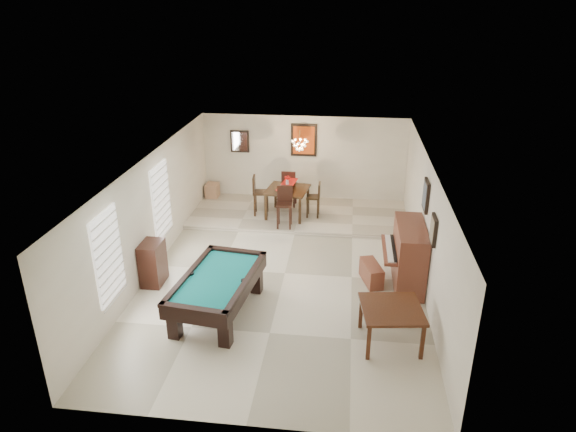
% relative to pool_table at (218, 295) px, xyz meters
% --- Properties ---
extents(ground_plane, '(6.00, 9.00, 0.02)m').
position_rel_pool_table_xyz_m(ground_plane, '(1.10, 1.70, -0.40)').
color(ground_plane, beige).
extents(wall_back, '(6.00, 0.04, 2.60)m').
position_rel_pool_table_xyz_m(wall_back, '(1.10, 6.20, 0.91)').
color(wall_back, silver).
rests_on(wall_back, ground_plane).
extents(wall_front, '(6.00, 0.04, 2.60)m').
position_rel_pool_table_xyz_m(wall_front, '(1.10, -2.80, 0.91)').
color(wall_front, silver).
rests_on(wall_front, ground_plane).
extents(wall_left, '(0.04, 9.00, 2.60)m').
position_rel_pool_table_xyz_m(wall_left, '(-1.90, 1.70, 0.91)').
color(wall_left, silver).
rests_on(wall_left, ground_plane).
extents(wall_right, '(0.04, 9.00, 2.60)m').
position_rel_pool_table_xyz_m(wall_right, '(4.10, 1.70, 0.91)').
color(wall_right, silver).
rests_on(wall_right, ground_plane).
extents(ceiling, '(6.00, 9.00, 0.04)m').
position_rel_pool_table_xyz_m(ceiling, '(1.10, 1.70, 2.21)').
color(ceiling, white).
rests_on(ceiling, wall_back).
extents(dining_step, '(6.00, 2.50, 0.12)m').
position_rel_pool_table_xyz_m(dining_step, '(1.10, 4.95, -0.33)').
color(dining_step, beige).
rests_on(dining_step, ground_plane).
extents(window_left_front, '(0.06, 1.00, 1.70)m').
position_rel_pool_table_xyz_m(window_left_front, '(-1.87, -0.50, 1.01)').
color(window_left_front, white).
rests_on(window_left_front, wall_left).
extents(window_left_rear, '(0.06, 1.00, 1.70)m').
position_rel_pool_table_xyz_m(window_left_rear, '(-1.87, 2.30, 1.01)').
color(window_left_rear, white).
rests_on(window_left_rear, wall_left).
extents(pool_table, '(1.56, 2.50, 0.78)m').
position_rel_pool_table_xyz_m(pool_table, '(0.00, 0.00, 0.00)').
color(pool_table, black).
rests_on(pool_table, ground_plane).
extents(square_table, '(1.18, 1.18, 0.73)m').
position_rel_pool_table_xyz_m(square_table, '(3.28, -0.56, -0.03)').
color(square_table, '#361A0D').
rests_on(square_table, ground_plane).
extents(upright_piano, '(0.90, 1.62, 1.35)m').
position_rel_pool_table_xyz_m(upright_piano, '(3.62, 1.60, 0.28)').
color(upright_piano, brown).
rests_on(upright_piano, ground_plane).
extents(piano_bench, '(0.53, 0.85, 0.44)m').
position_rel_pool_table_xyz_m(piano_bench, '(3.01, 1.54, -0.17)').
color(piano_bench, brown).
rests_on(piano_bench, ground_plane).
extents(apothecary_chest, '(0.43, 0.64, 0.96)m').
position_rel_pool_table_xyz_m(apothecary_chest, '(-1.67, 0.96, 0.09)').
color(apothecary_chest, black).
rests_on(apothecary_chest, ground_plane).
extents(dining_table, '(1.24, 1.24, 0.90)m').
position_rel_pool_table_xyz_m(dining_table, '(0.78, 4.73, 0.18)').
color(dining_table, black).
rests_on(dining_table, dining_step).
extents(flower_vase, '(0.18, 0.18, 0.27)m').
position_rel_pool_table_xyz_m(flower_vase, '(0.78, 4.73, 0.77)').
color(flower_vase, '#A9130E').
rests_on(flower_vase, dining_table).
extents(dining_chair_south, '(0.42, 0.42, 1.10)m').
position_rel_pool_table_xyz_m(dining_chair_south, '(0.80, 3.95, 0.28)').
color(dining_chair_south, black).
rests_on(dining_chair_south, dining_step).
extents(dining_chair_north, '(0.42, 0.42, 1.08)m').
position_rel_pool_table_xyz_m(dining_chair_north, '(0.76, 5.48, 0.27)').
color(dining_chair_north, black).
rests_on(dining_chair_north, dining_step).
extents(dining_chair_west, '(0.45, 0.45, 1.11)m').
position_rel_pool_table_xyz_m(dining_chair_west, '(0.05, 4.73, 0.28)').
color(dining_chair_west, black).
rests_on(dining_chair_west, dining_step).
extents(dining_chair_east, '(0.36, 0.36, 0.97)m').
position_rel_pool_table_xyz_m(dining_chair_east, '(1.50, 4.76, 0.21)').
color(dining_chair_east, black).
rests_on(dining_chair_east, dining_step).
extents(corner_bench, '(0.36, 0.45, 0.41)m').
position_rel_pool_table_xyz_m(corner_bench, '(-1.65, 5.89, -0.07)').
color(corner_bench, tan).
rests_on(corner_bench, dining_step).
extents(chandelier, '(0.44, 0.44, 0.60)m').
position_rel_pool_table_xyz_m(chandelier, '(1.10, 4.90, 1.81)').
color(chandelier, '#FFE5B2').
rests_on(chandelier, ceiling).
extents(back_painting, '(0.75, 0.06, 0.95)m').
position_rel_pool_table_xyz_m(back_painting, '(1.10, 6.16, 1.51)').
color(back_painting, '#D84C14').
rests_on(back_painting, wall_back).
extents(back_mirror, '(0.55, 0.06, 0.65)m').
position_rel_pool_table_xyz_m(back_mirror, '(-0.80, 6.16, 1.41)').
color(back_mirror, white).
rests_on(back_mirror, wall_back).
extents(right_picture_upper, '(0.06, 0.55, 0.65)m').
position_rel_pool_table_xyz_m(right_picture_upper, '(4.06, 2.00, 1.51)').
color(right_picture_upper, slate).
rests_on(right_picture_upper, wall_right).
extents(right_picture_lower, '(0.06, 0.45, 0.55)m').
position_rel_pool_table_xyz_m(right_picture_lower, '(4.06, 0.70, 1.31)').
color(right_picture_lower, gray).
rests_on(right_picture_lower, wall_right).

